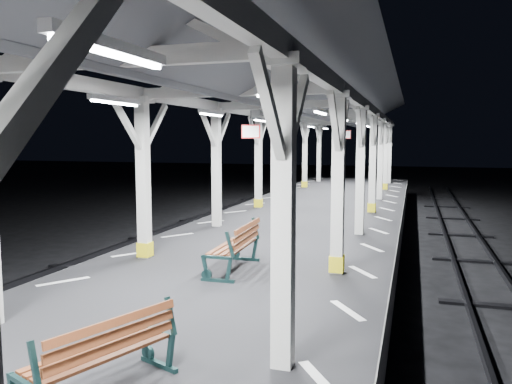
% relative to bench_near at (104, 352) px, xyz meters
% --- Properties ---
extents(ground, '(120.00, 120.00, 0.00)m').
position_rel_bench_near_xyz_m(ground, '(-0.54, 3.14, -1.44)').
color(ground, black).
rests_on(ground, ground).
extents(platform, '(6.00, 50.00, 1.00)m').
position_rel_bench_near_xyz_m(platform, '(-0.54, 3.14, -0.94)').
color(platform, black).
rests_on(platform, ground).
extents(hazard_stripes_left, '(1.00, 48.00, 0.01)m').
position_rel_bench_near_xyz_m(hazard_stripes_left, '(-2.99, 3.14, -0.44)').
color(hazard_stripes_left, silver).
rests_on(hazard_stripes_left, platform).
extents(hazard_stripes_right, '(1.00, 48.00, 0.01)m').
position_rel_bench_near_xyz_m(hazard_stripes_right, '(1.91, 3.14, -0.44)').
color(hazard_stripes_right, silver).
rests_on(hazard_stripes_right, platform).
extents(canopy, '(5.40, 49.00, 4.65)m').
position_rel_bench_near_xyz_m(canopy, '(-0.54, 3.12, 3.12)').
color(canopy, silver).
rests_on(canopy, platform).
extents(bench_near, '(1.07, 1.63, 0.83)m').
position_rel_bench_near_xyz_m(bench_near, '(0.00, 0.00, 0.00)').
color(bench_near, '#153030').
rests_on(bench_near, platform).
extents(bench_mid, '(0.69, 1.71, 0.91)m').
position_rel_bench_near_xyz_m(bench_mid, '(-0.34, 4.73, 0.05)').
color(bench_mid, '#153030').
rests_on(bench_mid, platform).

